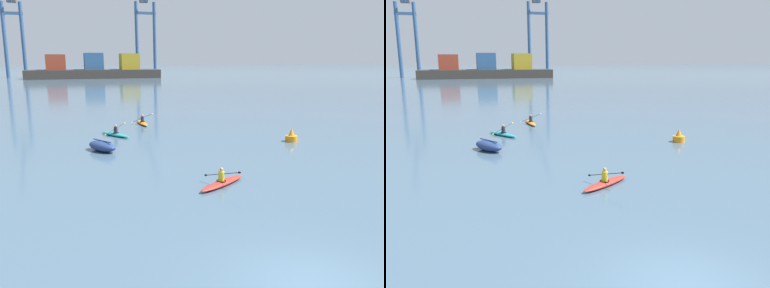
# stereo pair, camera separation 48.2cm
# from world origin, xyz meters

# --- Properties ---
(container_barge) EXTENTS (42.36, 11.17, 8.10)m
(container_barge) POSITION_xyz_m (1.84, 124.78, 2.77)
(container_barge) COLOR #38332D
(container_barge) RESTS_ON ground
(gantry_crane_west) EXTENTS (6.69, 21.11, 34.66)m
(gantry_crane_west) POSITION_xyz_m (-22.62, 133.31, 17.04)
(gantry_crane_west) COLOR #335684
(gantry_crane_west) RESTS_ON ground
(gantry_crane_west_mid) EXTENTS (7.86, 21.51, 36.40)m
(gantry_crane_west_mid) POSITION_xyz_m (21.80, 137.72, 18.25)
(gantry_crane_west_mid) COLOR #335684
(gantry_crane_west_mid) RESTS_ON ground
(capsized_dinghy) EXTENTS (2.31, 2.79, 0.76)m
(capsized_dinghy) POSITION_xyz_m (-4.17, 18.33, 0.35)
(capsized_dinghy) COLOR navy
(capsized_dinghy) RESTS_ON ground
(channel_buoy) EXTENTS (0.90, 0.90, 1.00)m
(channel_buoy) POSITION_xyz_m (9.90, 17.28, 0.36)
(channel_buoy) COLOR orange
(channel_buoy) RESTS_ON ground
(kayak_orange) EXTENTS (2.18, 3.43, 1.06)m
(kayak_orange) POSITION_xyz_m (0.43, 28.61, 0.17)
(kayak_orange) COLOR orange
(kayak_orange) RESTS_ON ground
(kayak_red) EXTENTS (3.18, 2.35, 0.95)m
(kayak_red) POSITION_xyz_m (0.94, 8.99, 0.17)
(kayak_red) COLOR red
(kayak_red) RESTS_ON ground
(kayak_teal) EXTENTS (2.30, 3.21, 1.03)m
(kayak_teal) POSITION_xyz_m (-2.73, 23.45, 0.17)
(kayak_teal) COLOR teal
(kayak_teal) RESTS_ON ground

